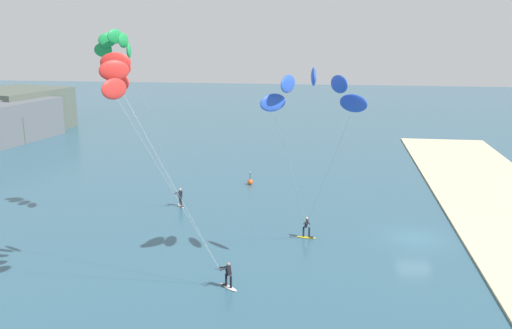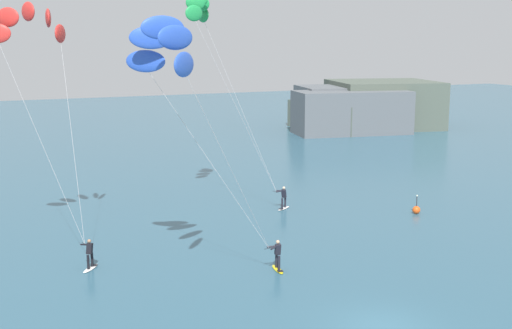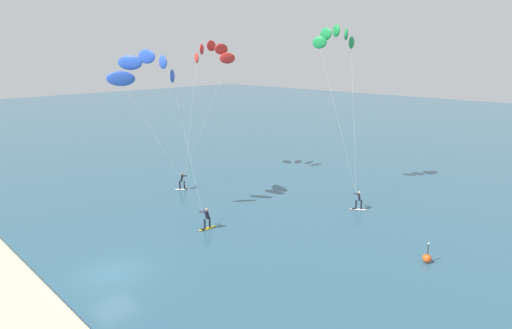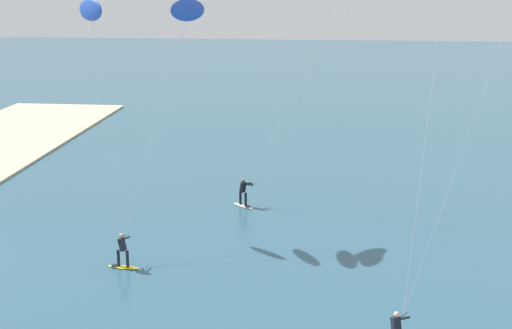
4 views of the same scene
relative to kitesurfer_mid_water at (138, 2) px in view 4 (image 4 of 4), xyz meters
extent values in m
cube|color=black|center=(12.25, 12.06, -10.42)|extent=(0.43, 0.43, 0.63)
sphere|color=beige|center=(12.25, 12.06, -10.00)|extent=(0.20, 0.20, 0.20)
cylinder|color=black|center=(11.78, 12.35, -10.27)|extent=(0.48, 0.31, 0.03)
cylinder|color=black|center=(11.96, 12.11, -10.24)|extent=(0.61, 0.19, 0.15)
cylinder|color=black|center=(12.08, 12.30, -10.24)|extent=(0.43, 0.54, 0.15)
cylinder|color=#B2B2B7|center=(9.82, 14.48, -4.08)|extent=(3.95, 4.28, 12.39)
cylinder|color=#B2B2B7|center=(9.00, 13.13, -4.08)|extent=(5.60, 1.58, 12.39)
ellipsoid|color=yellow|center=(6.02, 0.46, -11.54)|extent=(0.56, 1.54, 0.08)
cube|color=black|center=(5.96, 0.06, -11.49)|extent=(0.32, 0.32, 0.02)
cylinder|color=black|center=(6.05, 0.68, -11.11)|extent=(0.14, 0.14, 0.78)
cylinder|color=black|center=(5.99, 0.25, -11.11)|extent=(0.14, 0.14, 0.78)
cube|color=black|center=(6.02, 0.46, -10.42)|extent=(0.34, 0.36, 0.63)
sphere|color=tan|center=(6.02, 0.46, -10.00)|extent=(0.20, 0.20, 0.20)
cylinder|color=black|center=(5.47, 0.42, -10.27)|extent=(0.55, 0.07, 0.03)
cylinder|color=black|center=(5.75, 0.33, -10.24)|extent=(0.58, 0.35, 0.15)
cylinder|color=black|center=(5.74, 0.55, -10.24)|extent=(0.60, 0.27, 0.15)
ellipsoid|color=blue|center=(-0.40, 2.42, -0.39)|extent=(1.82, 1.63, 1.10)
ellipsoid|color=blue|center=(-0.02, -2.45, -0.39)|extent=(1.63, 1.82, 1.10)
cylinder|color=#B2B2B7|center=(2.54, 1.42, -5.48)|extent=(5.89, 2.02, 9.58)
cylinder|color=#B2B2B7|center=(2.72, -1.02, -5.48)|extent=(5.51, 2.90, 9.58)
ellipsoid|color=white|center=(-3.15, 4.81, -11.54)|extent=(1.22, 1.40, 0.08)
cube|color=black|center=(-2.89, 5.13, -11.49)|extent=(0.40, 0.40, 0.02)
cylinder|color=black|center=(-3.29, 4.64, -11.11)|extent=(0.14, 0.14, 0.78)
cylinder|color=black|center=(-3.01, 4.98, -11.11)|extent=(0.14, 0.14, 0.78)
cube|color=black|center=(-3.15, 4.81, -10.42)|extent=(0.43, 0.44, 0.63)
sphere|color=#9E7051|center=(-3.15, 4.81, -10.00)|extent=(0.20, 0.20, 0.20)
cylinder|color=black|center=(-3.32, 5.33, -10.27)|extent=(0.19, 0.53, 0.03)
cylinder|color=black|center=(-3.34, 5.04, -10.24)|extent=(0.45, 0.52, 0.15)
cylinder|color=black|center=(-3.13, 5.10, -10.24)|extent=(0.14, 0.61, 0.15)
cylinder|color=#B2B2B7|center=(-3.23, 8.22, -4.78)|extent=(0.18, 5.79, 10.97)
cylinder|color=#B2B2B7|center=(-5.03, 7.66, -4.78)|extent=(3.45, 4.67, 10.97)
camera|label=1|loc=(-34.28, -1.18, 4.03)|focal=39.13mm
camera|label=2|loc=(-9.27, -30.26, 0.71)|focal=46.83mm
camera|label=3|loc=(28.95, -17.87, 1.33)|focal=28.82mm
camera|label=4|loc=(33.90, 9.49, 1.18)|focal=47.94mm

